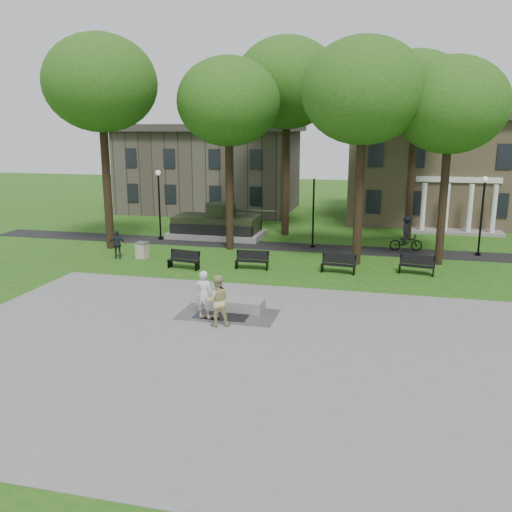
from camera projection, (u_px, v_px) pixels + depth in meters
The scene contains 27 objects.
ground at pixel (262, 306), 23.33m from camera, with size 120.00×120.00×0.00m, color #1A4B11.
plaza at pixel (229, 350), 18.60m from camera, with size 22.00×16.00×0.02m, color gray.
footpath at pixel (304, 248), 34.67m from camera, with size 44.00×2.60×0.01m, color black.
building_right at pixel (451, 167), 44.61m from camera, with size 17.00×12.00×8.60m.
building_left at pixel (211, 171), 50.10m from camera, with size 15.00×10.00×7.20m, color #4C443D.
tree_0 at pixel (101, 84), 32.30m from camera, with size 6.80×6.80×12.97m.
tree_1 at pixel (228, 102), 32.24m from camera, with size 6.20×6.20×11.63m.
tree_2 at pixel (363, 92), 28.42m from camera, with size 6.60×6.60×12.16m.
tree_3 at pixel (451, 106), 28.49m from camera, with size 6.00×6.00×11.19m.
tree_4 at pixel (287, 84), 36.53m from camera, with size 7.20×7.20×13.50m.
tree_5 at pixel (417, 93), 35.21m from camera, with size 6.40×6.40×12.44m.
lamp_left at pixel (159, 199), 36.62m from camera, with size 0.36×0.36×4.73m.
lamp_mid at pixel (313, 204), 34.20m from camera, with size 0.36×0.36×4.73m.
lamp_right at pixel (482, 209), 31.90m from camera, with size 0.36×0.36×4.73m.
tank_monument at pixel (217, 225), 37.86m from camera, with size 7.45×3.40×2.40m.
puddle at pixel (222, 316), 22.01m from camera, with size 2.20×1.20×0.00m, color black.
concrete_block at pixel (237, 304), 22.70m from camera, with size 2.20×1.00×0.45m, color gray.
skateboard at pixel (210, 317), 21.79m from camera, with size 0.78×0.20×0.07m, color brown.
skateboarder at pixel (204, 295), 21.50m from camera, with size 0.72×0.47×1.98m, color silver.
friend_watching at pixel (217, 300), 20.70m from camera, with size 0.98×0.76×2.01m, color tan.
pedestrian_walker at pixel (117, 244), 31.66m from camera, with size 0.98×0.41×1.67m, color #21262D.
cyclist at pixel (406, 236), 33.63m from camera, with size 2.08×1.22×2.20m.
park_bench_0 at pixel (184, 259), 29.40m from camera, with size 1.85×0.81×1.00m.
park_bench_1 at pixel (252, 259), 29.32m from camera, with size 1.81×0.57×1.00m.
park_bench_2 at pixel (338, 263), 28.51m from camera, with size 1.84×0.72×1.00m.
park_bench_3 at pixel (417, 264), 28.26m from camera, with size 1.85×0.81×1.00m.
trash_bin at pixel (142, 250), 31.75m from camera, with size 0.74×0.74×0.96m.
Camera 1 is at (5.03, -21.64, 7.43)m, focal length 38.00 mm.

